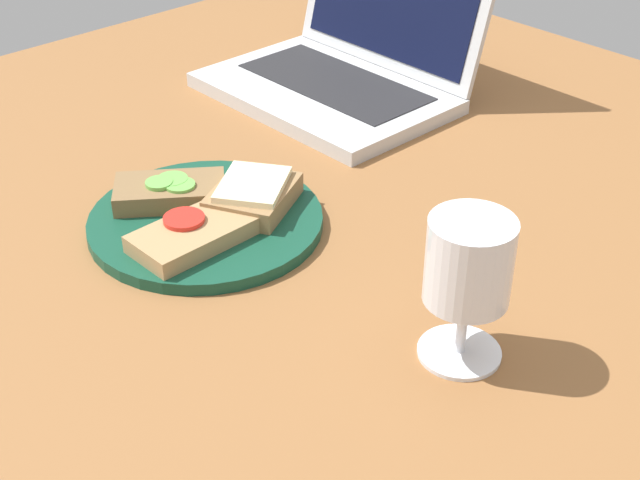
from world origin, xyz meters
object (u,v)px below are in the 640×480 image
plate (206,221)px  sandwich_with_cucumber (170,191)px  sandwich_with_cheese (252,195)px  wine_glass (468,270)px  sandwich_with_tomato (192,234)px  laptop (347,59)px

plate → sandwich_with_cucumber: size_ratio=1.88×
sandwich_with_cheese → wine_glass: size_ratio=0.90×
plate → sandwich_with_cucumber: sandwich_with_cucumber is taller
plate → wine_glass: bearing=6.5°
plate → sandwich_with_tomato: bearing=-51.7°
sandwich_with_cheese → sandwich_with_cucumber: size_ratio=0.92×
sandwich_with_cheese → sandwich_with_cucumber: (-6.91, -5.59, -0.26)cm
plate → sandwich_with_cheese: 5.54cm
sandwich_with_tomato → sandwich_with_cucumber: sandwich_with_cucumber is taller
sandwich_with_tomato → sandwich_with_cucumber: 8.82cm
sandwich_with_tomato → sandwich_with_cheese: (-1.30, 8.79, 0.43)cm
sandwich_with_cheese → laptop: laptop is taller
wine_glass → laptop: bearing=145.5°
sandwich_with_tomato → wine_glass: (28.02, 7.54, 6.50)cm
plate → sandwich_with_cheese: bearing=68.9°
plate → laptop: 38.56cm
sandwich_with_cucumber → laptop: laptop is taller
sandwich_with_cheese → laptop: bearing=118.9°
plate → wine_glass: 32.41cm
sandwich_with_cucumber → wine_glass: bearing=6.8°
wine_glass → sandwich_with_cheese: bearing=177.6°
sandwich_with_cheese → plate: bearing=-111.1°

